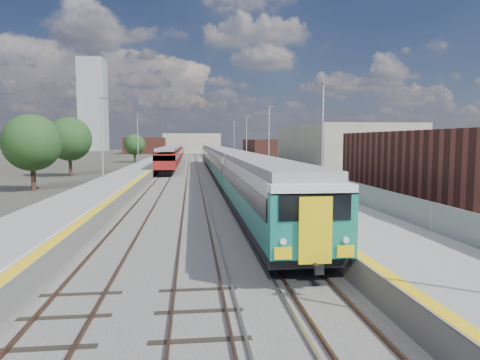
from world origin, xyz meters
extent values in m
plane|color=#47443A|center=(0.00, 50.00, 0.00)|extent=(320.00, 320.00, 0.00)
cube|color=#565451|center=(-2.25, 52.50, 0.03)|extent=(10.50, 155.00, 0.06)
cube|color=#4C3323|center=(0.78, 55.00, 0.11)|extent=(0.07, 160.00, 0.14)
cube|color=#4C3323|center=(2.22, 55.00, 0.11)|extent=(0.07, 160.00, 0.14)
cube|color=#4C3323|center=(-2.72, 55.00, 0.11)|extent=(0.07, 160.00, 0.14)
cube|color=#4C3323|center=(-1.28, 55.00, 0.11)|extent=(0.07, 160.00, 0.14)
cube|color=#4C3323|center=(-6.22, 55.00, 0.11)|extent=(0.07, 160.00, 0.14)
cube|color=#4C3323|center=(-4.78, 55.00, 0.11)|extent=(0.07, 160.00, 0.14)
cube|color=gray|center=(0.45, 55.00, 0.10)|extent=(0.08, 160.00, 0.10)
cube|color=gray|center=(-0.95, 55.00, 0.10)|extent=(0.08, 160.00, 0.10)
cube|color=slate|center=(5.25, 52.50, 0.50)|extent=(4.70, 155.00, 1.00)
cube|color=gray|center=(5.25, 52.50, 1.00)|extent=(4.70, 155.00, 0.03)
cube|color=yellow|center=(3.15, 52.50, 1.02)|extent=(0.40, 155.00, 0.01)
cube|color=gray|center=(7.45, 52.50, 1.60)|extent=(0.06, 155.00, 1.20)
cylinder|color=#9EA0A3|center=(6.60, 22.00, 4.77)|extent=(0.12, 0.12, 7.50)
cube|color=#4C4C4F|center=(6.85, 22.00, 8.42)|extent=(0.70, 0.18, 0.14)
cylinder|color=#9EA0A3|center=(6.60, 42.00, 4.77)|extent=(0.12, 0.12, 7.50)
cube|color=#4C4C4F|center=(6.85, 42.00, 8.42)|extent=(0.70, 0.18, 0.14)
cylinder|color=#9EA0A3|center=(6.60, 62.00, 4.77)|extent=(0.12, 0.12, 7.50)
cube|color=#4C4C4F|center=(6.85, 62.00, 8.42)|extent=(0.70, 0.18, 0.14)
cylinder|color=#9EA0A3|center=(6.60, 82.00, 4.77)|extent=(0.12, 0.12, 7.50)
cube|color=#4C4C4F|center=(6.85, 82.00, 8.42)|extent=(0.70, 0.18, 0.14)
cube|color=slate|center=(-9.05, 52.50, 0.50)|extent=(4.30, 155.00, 1.00)
cube|color=gray|center=(-9.05, 52.50, 1.00)|extent=(4.30, 155.00, 0.03)
cube|color=yellow|center=(-7.15, 52.50, 1.02)|extent=(0.45, 155.00, 0.01)
cube|color=silver|center=(-7.50, 52.50, 1.03)|extent=(0.08, 155.00, 0.01)
cylinder|color=#9EA0A3|center=(-10.20, 34.00, 4.77)|extent=(0.12, 0.12, 7.50)
cube|color=#4C4C4F|center=(-9.95, 34.00, 8.42)|extent=(0.70, 0.18, 0.14)
cylinder|color=#9EA0A3|center=(-10.20, 60.00, 4.77)|extent=(0.12, 0.12, 7.50)
cube|color=#4C4C4F|center=(-9.95, 60.00, 8.42)|extent=(0.70, 0.18, 0.14)
cube|color=brown|center=(14.00, 18.00, 2.60)|extent=(9.00, 16.00, 5.20)
cube|color=#9F927F|center=(16.00, 45.00, 3.20)|extent=(11.00, 22.00, 6.40)
cube|color=brown|center=(13.00, 78.00, 2.40)|extent=(8.00, 18.00, 4.80)
cube|color=#9F927F|center=(-2.00, 150.00, 3.50)|extent=(20.00, 14.00, 7.00)
cube|color=brown|center=(-18.00, 145.00, 2.80)|extent=(14.00, 12.00, 5.60)
cube|color=gray|center=(-45.00, 190.00, 20.00)|extent=(11.00, 11.00, 40.00)
cube|color=black|center=(1.50, 16.26, 0.85)|extent=(2.63, 18.87, 0.45)
cube|color=#13664B|center=(1.50, 16.26, 1.63)|extent=(2.73, 18.87, 1.10)
cube|color=black|center=(1.50, 16.26, 2.50)|extent=(2.79, 18.87, 0.75)
cube|color=silver|center=(1.50, 16.26, 3.10)|extent=(2.73, 18.87, 0.46)
cube|color=gray|center=(1.50, 16.26, 3.50)|extent=(2.42, 18.87, 0.39)
cube|color=black|center=(1.50, 35.63, 0.85)|extent=(2.63, 18.87, 0.45)
cube|color=#13664B|center=(1.50, 35.63, 1.63)|extent=(2.73, 18.87, 1.10)
cube|color=black|center=(1.50, 35.63, 2.50)|extent=(2.79, 18.87, 0.75)
cube|color=silver|center=(1.50, 35.63, 3.10)|extent=(2.73, 18.87, 0.46)
cube|color=gray|center=(1.50, 35.63, 3.50)|extent=(2.42, 18.87, 0.39)
cube|color=black|center=(1.50, 55.00, 0.85)|extent=(2.63, 18.87, 0.45)
cube|color=#13664B|center=(1.50, 55.00, 1.63)|extent=(2.73, 18.87, 1.10)
cube|color=black|center=(1.50, 55.00, 2.50)|extent=(2.79, 18.87, 0.75)
cube|color=silver|center=(1.50, 55.00, 3.10)|extent=(2.73, 18.87, 0.46)
cube|color=gray|center=(1.50, 55.00, 3.50)|extent=(2.42, 18.87, 0.39)
cube|color=black|center=(1.50, 74.37, 0.85)|extent=(2.63, 18.87, 0.45)
cube|color=#13664B|center=(1.50, 74.37, 1.63)|extent=(2.73, 18.87, 1.10)
cube|color=black|center=(1.50, 74.37, 2.50)|extent=(2.79, 18.87, 0.75)
cube|color=silver|center=(1.50, 74.37, 3.10)|extent=(2.73, 18.87, 0.46)
cube|color=gray|center=(1.50, 74.37, 3.50)|extent=(2.42, 18.87, 0.39)
cube|color=#13664B|center=(1.50, 6.59, 2.08)|extent=(2.71, 0.58, 2.03)
cube|color=black|center=(1.50, 6.29, 2.66)|extent=(2.23, 0.06, 0.77)
cube|color=yellow|center=(1.50, 6.23, 1.98)|extent=(1.02, 0.10, 2.03)
cube|color=black|center=(-5.50, 56.14, 0.46)|extent=(1.84, 15.66, 0.64)
cube|color=maroon|center=(-5.50, 56.14, 1.99)|extent=(2.71, 18.42, 1.94)
cube|color=black|center=(-5.50, 56.14, 2.47)|extent=(2.77, 18.42, 0.68)
cube|color=gray|center=(-5.50, 56.14, 3.44)|extent=(2.42, 18.42, 0.39)
cube|color=black|center=(-5.50, 75.06, 0.46)|extent=(1.84, 15.66, 0.64)
cube|color=maroon|center=(-5.50, 75.06, 1.99)|extent=(2.71, 18.42, 1.94)
cube|color=black|center=(-5.50, 75.06, 2.47)|extent=(2.77, 18.42, 0.68)
cube|color=gray|center=(-5.50, 75.06, 3.44)|extent=(2.42, 18.42, 0.39)
cube|color=black|center=(-5.50, 93.98, 0.46)|extent=(1.84, 15.66, 0.64)
cube|color=maroon|center=(-5.50, 93.98, 1.99)|extent=(2.71, 18.42, 1.94)
cube|color=black|center=(-5.50, 93.98, 2.47)|extent=(2.77, 18.42, 0.68)
cube|color=gray|center=(-5.50, 93.98, 3.44)|extent=(2.42, 18.42, 0.39)
cylinder|color=#382619|center=(-16.72, 35.19, 1.23)|extent=(0.44, 0.44, 2.46)
sphere|color=#173D19|center=(-16.72, 35.19, 4.45)|extent=(5.20, 5.20, 5.20)
cylinder|color=#382619|center=(-17.84, 51.55, 1.34)|extent=(0.44, 0.44, 2.67)
sphere|color=#173D19|center=(-17.84, 51.55, 4.82)|extent=(5.64, 5.64, 5.64)
cylinder|color=#382619|center=(-14.08, 86.26, 1.04)|extent=(0.44, 0.44, 2.09)
sphere|color=#173D19|center=(-14.08, 86.26, 3.77)|extent=(4.41, 4.41, 4.41)
cylinder|color=#382619|center=(24.17, 64.19, 1.21)|extent=(0.44, 0.44, 2.42)
sphere|color=#173D19|center=(24.17, 64.19, 4.37)|extent=(5.11, 5.11, 5.11)
camera|label=1|loc=(-2.16, -6.01, 4.68)|focal=32.00mm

